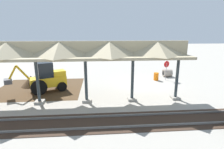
% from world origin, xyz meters
% --- Properties ---
extents(ground_plane, '(120.00, 120.00, 0.00)m').
position_xyz_m(ground_plane, '(0.00, 0.00, 0.00)').
color(ground_plane, '#9E998E').
extents(dirt_work_zone, '(8.27, 7.00, 0.01)m').
position_xyz_m(dirt_work_zone, '(10.79, 0.70, 0.00)').
color(dirt_work_zone, '#4C3823').
rests_on(dirt_work_zone, ground).
extents(platform_canopy, '(16.20, 3.20, 4.90)m').
position_xyz_m(platform_canopy, '(5.89, 4.51, 4.17)').
color(platform_canopy, '#9E998E').
rests_on(platform_canopy, ground).
extents(rail_tracks, '(60.00, 2.58, 0.15)m').
position_xyz_m(rail_tracks, '(0.00, 8.04, 0.03)').
color(rail_tracks, slate).
rests_on(rail_tracks, ground).
extents(stop_sign, '(0.72, 0.30, 2.27)m').
position_xyz_m(stop_sign, '(-3.05, -1.36, 1.63)').
color(stop_sign, gray).
rests_on(stop_sign, ground).
extents(backhoe, '(5.13, 3.26, 2.82)m').
position_xyz_m(backhoe, '(9.79, 1.66, 1.27)').
color(backhoe, yellow).
rests_on(backhoe, ground).
extents(dirt_mound, '(4.15, 4.15, 2.20)m').
position_xyz_m(dirt_mound, '(11.93, -0.20, 0.00)').
color(dirt_mound, '#4C3823').
rests_on(dirt_mound, ground).
extents(concrete_pipe, '(1.08, 0.98, 0.96)m').
position_xyz_m(concrete_pipe, '(-3.81, -2.82, 0.48)').
color(concrete_pipe, '#9E9384').
rests_on(concrete_pipe, ground).
extents(traffic_barrel, '(0.56, 0.56, 0.90)m').
position_xyz_m(traffic_barrel, '(-1.86, -1.29, 0.45)').
color(traffic_barrel, orange).
rests_on(traffic_barrel, ground).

